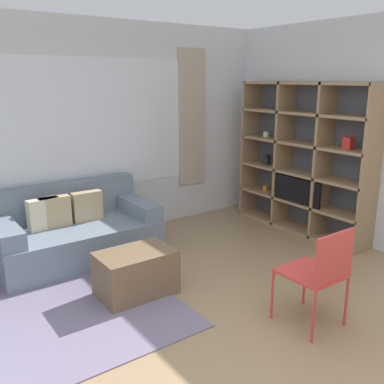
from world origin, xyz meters
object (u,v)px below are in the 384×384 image
Objects in this scene: shelving_unit at (304,159)px; couch_main at (75,232)px; ottoman at (136,273)px; folding_chair at (320,269)px.

couch_main is (-2.86, 0.87, -0.67)m from shelving_unit.
folding_chair is at bearing -55.36° from ottoman.
folding_chair is (1.08, -2.56, 0.22)m from couch_main.
couch_main is at bearing 163.07° from shelving_unit.
folding_chair is at bearing -136.44° from shelving_unit.
shelving_unit is at bearing -136.44° from folding_chair.
folding_chair is (-1.77, -1.69, -0.45)m from shelving_unit.
couch_main is at bearing -67.06° from folding_chair.
ottoman is (-2.72, -0.32, -0.75)m from shelving_unit.
shelving_unit is 3.06m from couch_main.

